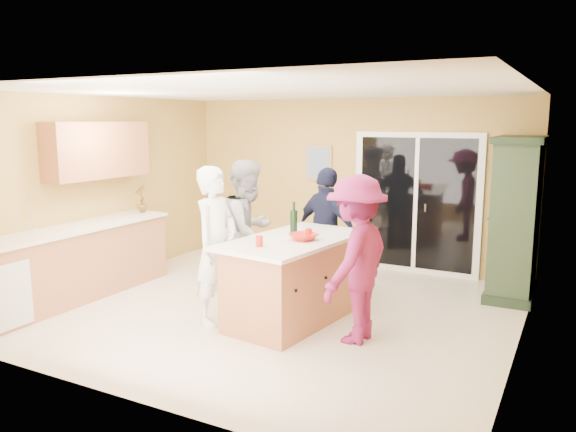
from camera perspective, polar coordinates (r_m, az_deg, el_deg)
The scene contains 22 objects.
floor at distance 6.91m, azimuth -1.51°, elevation -9.46°, with size 5.50×5.50×0.00m, color silver.
ceiling at distance 6.54m, azimuth -1.61°, elevation 12.60°, with size 5.50×5.00×0.10m, color white.
wall_back at distance 8.85m, azimuth 6.40°, elevation 3.36°, with size 5.50×0.10×2.60m, color #F0C662.
wall_front at distance 4.62m, azimuth -16.92°, elevation -2.85°, with size 5.50×0.10×2.60m, color #F0C662.
wall_left at distance 8.29m, azimuth -18.39°, elevation 2.50°, with size 0.10×5.00×2.60m, color #F0C662.
wall_right at distance 5.79m, azimuth 22.91°, elevation -0.71°, with size 0.10×5.00×2.60m, color #F0C662.
left_cabinet_run at distance 7.53m, azimuth -22.20°, elevation -4.92°, with size 0.65×3.05×1.24m.
upper_cabinets at distance 7.98m, azimuth -18.77°, elevation 6.36°, with size 0.35×1.60×0.75m, color #AF6944.
sliding_door at distance 8.52m, azimuth 12.87°, elevation 1.24°, with size 1.90×0.07×2.10m.
framed_picture at distance 9.01m, azimuth 3.11°, elevation 5.44°, with size 0.46×0.04×0.56m.
kitchen_island at distance 6.42m, azimuth 0.56°, elevation -6.74°, with size 1.23×1.95×0.96m.
green_hutch at distance 7.73m, azimuth 22.11°, elevation -0.40°, with size 0.59×1.13×2.07m.
woman_white at distance 6.33m, azimuth -7.32°, elevation -2.99°, with size 0.65×0.42×1.78m, color white.
woman_grey at distance 6.98m, azimuth -4.00°, elevation -1.66°, with size 0.87×0.68×1.80m, color #9A9A9D.
woman_navy at distance 7.28m, azimuth 3.98°, elevation -1.64°, with size 0.98×0.41×1.68m, color #171733.
woman_magenta at distance 5.80m, azimuth 6.95°, elevation -4.37°, with size 1.12×0.64×1.73m, color #8A1E54.
serving_bowl at distance 6.19m, azimuth 1.61°, elevation -2.13°, with size 0.30×0.30×0.07m, color red.
tulip_vase at distance 8.43m, azimuth -14.66°, elevation 1.75°, with size 0.22×0.15×0.42m, color #B32F11.
tumbler_near at distance 6.30m, azimuth 2.10°, elevation -1.76°, with size 0.07×0.07×0.11m, color red.
tumbler_far at distance 5.88m, azimuth -2.94°, elevation -2.58°, with size 0.08×0.08×0.11m, color red.
wine_bottle at distance 6.55m, azimuth 0.59°, elevation -0.51°, with size 0.09×0.09×0.37m.
white_plate at distance 6.84m, azimuth 1.69°, elevation -1.24°, with size 0.20×0.20×0.01m, color white.
Camera 1 is at (3.20, -5.69, 2.27)m, focal length 35.00 mm.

